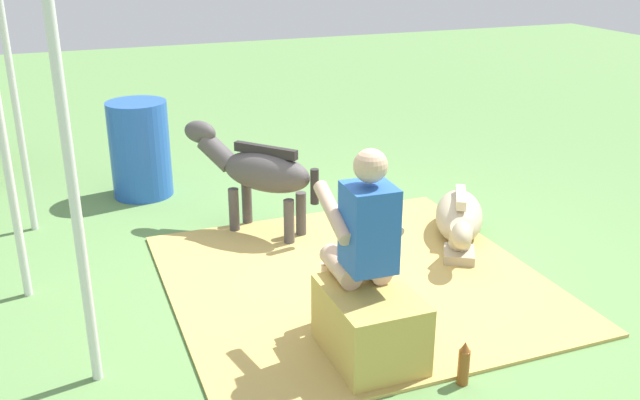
{
  "coord_description": "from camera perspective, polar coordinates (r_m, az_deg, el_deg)",
  "views": [
    {
      "loc": [
        -4.62,
        2.09,
        2.5
      ],
      "look_at": [
        0.12,
        0.26,
        0.55
      ],
      "focal_mm": 39.74,
      "sensor_mm": 36.0,
      "label": 1
    }
  ],
  "objects": [
    {
      "name": "ground_plane",
      "position": [
        5.65,
        2.89,
        -5.29
      ],
      "size": [
        24.0,
        24.0,
        0.0
      ],
      "primitive_type": "plane",
      "color": "#608C4C"
    },
    {
      "name": "hay_patch",
      "position": [
        5.4,
        2.83,
        -6.49
      ],
      "size": [
        2.72,
        2.72,
        0.02
      ],
      "primitive_type": "cube",
      "color": "tan",
      "rests_on": "ground"
    },
    {
      "name": "hay_bale",
      "position": [
        4.4,
        4.03,
        -10.05
      ],
      "size": [
        0.69,
        0.51,
        0.46
      ],
      "primitive_type": "cube",
      "color": "tan",
      "rests_on": "ground"
    },
    {
      "name": "person_seated",
      "position": [
        4.3,
        3.33,
        -3.17
      ],
      "size": [
        0.67,
        0.43,
        1.34
      ],
      "color": "#D8AD8C",
      "rests_on": "ground"
    },
    {
      "name": "pony_standing",
      "position": [
        6.06,
        -5.06,
        2.34
      ],
      "size": [
        1.12,
        1.0,
        0.94
      ],
      "color": "#4C4747",
      "rests_on": "ground"
    },
    {
      "name": "pony_lying",
      "position": [
        6.14,
        11.15,
        -1.51
      ],
      "size": [
        1.29,
        0.92,
        0.42
      ],
      "color": "tan",
      "rests_on": "ground"
    },
    {
      "name": "soda_bottle",
      "position": [
        4.3,
        11.5,
        -12.78
      ],
      "size": [
        0.07,
        0.07,
        0.28
      ],
      "color": "brown",
      "rests_on": "ground"
    },
    {
      "name": "water_barrel",
      "position": [
        7.2,
        -14.29,
        3.99
      ],
      "size": [
        0.58,
        0.58,
        0.95
      ],
      "primitive_type": "cylinder",
      "color": "blue",
      "rests_on": "ground"
    },
    {
      "name": "tent_pole_left",
      "position": [
        4.02,
        -19.23,
        0.53
      ],
      "size": [
        0.06,
        0.06,
        2.35
      ],
      "primitive_type": "cylinder",
      "color": "silver",
      "rests_on": "ground"
    },
    {
      "name": "tent_pole_right",
      "position": [
        6.47,
        -23.36,
        7.46
      ],
      "size": [
        0.06,
        0.06,
        2.35
      ],
      "primitive_type": "cylinder",
      "color": "silver",
      "rests_on": "ground"
    },
    {
      "name": "tent_pole_mid",
      "position": [
        5.22,
        -24.16,
        4.44
      ],
      "size": [
        0.06,
        0.06,
        2.35
      ],
      "primitive_type": "cylinder",
      "color": "silver",
      "rests_on": "ground"
    }
  ]
}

